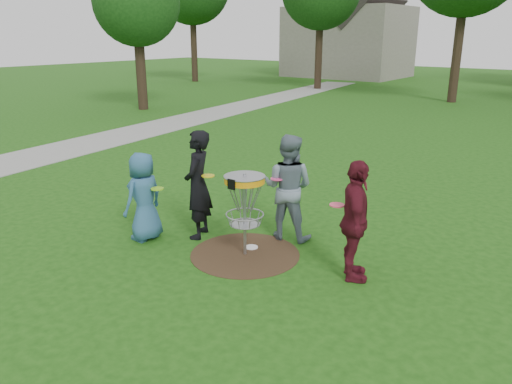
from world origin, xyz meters
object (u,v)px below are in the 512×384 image
Objects in this scene: player_black at (198,185)px; player_grey at (288,187)px; player_maroon at (355,221)px; disc_golf_basket at (245,195)px; player_blue at (144,197)px.

player_grey is (1.28, 0.90, -0.03)m from player_black.
player_black is at bearing 62.67° from player_maroon.
player_black is at bearing 21.53° from player_grey.
player_grey is at bearing 81.91° from disc_golf_basket.
player_maroon reaches higher than player_blue.
player_maroon is at bearing 102.85° from player_blue.
player_grey reaches higher than player_maroon.
player_black is 1.03× the size of player_grey.
player_blue is 3.68m from player_maroon.
player_black reaches higher than player_maroon.
player_blue is at bearing -70.92° from player_black.
player_grey is 1.35× the size of disc_golf_basket.
player_blue is 1.13× the size of disc_golf_basket.
player_black is at bearing 173.52° from disc_golf_basket.
disc_golf_basket is at bearing 106.14° from player_blue.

